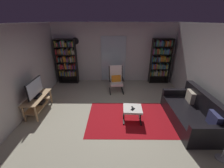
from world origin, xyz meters
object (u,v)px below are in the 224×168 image
at_px(tv_remote, 133,108).
at_px(cell_phone, 133,109).
at_px(television, 35,89).
at_px(leather_sofa, 191,113).
at_px(tv_stand, 38,102).
at_px(bookshelf_near_tv, 67,60).
at_px(ottoman, 132,110).
at_px(lounge_armchair, 116,78).
at_px(bookshelf_near_sofa, 160,60).
at_px(wall_clock, 75,41).

relative_size(tv_remote, cell_phone, 1.03).
bearing_deg(television, leather_sofa, -6.46).
relative_size(tv_stand, bookshelf_near_tv, 0.58).
distance_m(ottoman, cell_phone, 0.10).
height_order(tv_stand, lounge_armchair, lounge_armchair).
distance_m(bookshelf_near_tv, tv_remote, 3.86).
bearing_deg(leather_sofa, tv_stand, 173.37).
relative_size(tv_stand, cell_phone, 8.18).
bearing_deg(tv_remote, lounge_armchair, 85.28).
height_order(bookshelf_near_sofa, wall_clock, wall_clock).
distance_m(leather_sofa, wall_clock, 5.11).
bearing_deg(wall_clock, cell_phone, -54.20).
relative_size(lounge_armchair, ottoman, 1.88).
distance_m(tv_stand, ottoman, 2.93).
bearing_deg(lounge_armchair, bookshelf_near_tv, 158.96).
relative_size(lounge_armchair, wall_clock, 3.53).
relative_size(ottoman, wall_clock, 1.88).
xyz_separation_m(leather_sofa, lounge_armchair, (-2.06, 2.02, 0.23)).
distance_m(tv_stand, cell_phone, 2.94).
xyz_separation_m(bookshelf_near_tv, wall_clock, (0.42, 0.18, 0.79)).
bearing_deg(television, ottoman, -8.45).
distance_m(bookshelf_near_sofa, ottoman, 3.29).
relative_size(bookshelf_near_sofa, tv_remote, 13.76).
distance_m(bookshelf_near_tv, ottoman, 3.87).
height_order(bookshelf_near_tv, leather_sofa, bookshelf_near_tv).
height_order(leather_sofa, wall_clock, wall_clock).
distance_m(tv_stand, leather_sofa, 4.55).
height_order(bookshelf_near_tv, wall_clock, wall_clock).
bearing_deg(tv_stand, wall_clock, 74.08).
distance_m(ottoman, wall_clock, 3.97).
height_order(leather_sofa, lounge_armchair, lounge_armchair).
distance_m(cell_phone, wall_clock, 3.99).
bearing_deg(tv_stand, lounge_armchair, 31.32).
xyz_separation_m(bookshelf_near_tv, bookshelf_near_sofa, (4.13, 0.05, 0.00)).
distance_m(tv_stand, bookshelf_near_tv, 2.46).
distance_m(tv_remote, wall_clock, 3.95).
bearing_deg(bookshelf_near_tv, lounge_armchair, -21.04).
xyz_separation_m(tv_stand, leather_sofa, (4.52, -0.53, -0.03)).
height_order(tv_remote, cell_phone, tv_remote).
bearing_deg(wall_clock, leather_sofa, -38.59).
distance_m(leather_sofa, lounge_armchair, 2.90).
bearing_deg(bookshelf_near_tv, wall_clock, 22.97).
bearing_deg(bookshelf_near_sofa, ottoman, -118.46).
bearing_deg(bookshelf_near_sofa, leather_sofa, -88.07).
xyz_separation_m(lounge_armchair, ottoman, (0.43, -1.94, -0.19)).
relative_size(bookshelf_near_sofa, cell_phone, 14.15).
distance_m(tv_stand, tv_remote, 2.93).
xyz_separation_m(tv_stand, ottoman, (2.90, -0.44, -0.00)).
distance_m(lounge_armchair, wall_clock, 2.41).
height_order(television, bookshelf_near_tv, bookshelf_near_tv).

